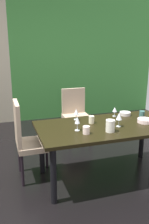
# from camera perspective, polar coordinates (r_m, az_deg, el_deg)

# --- Properties ---
(ground_plane) EXTENTS (5.90, 5.74, 0.02)m
(ground_plane) POSITION_cam_1_polar(r_m,az_deg,el_deg) (3.29, -2.13, -16.42)
(ground_plane) COLOR black
(garden_window_panel) EXTENTS (3.37, 0.10, 2.88)m
(garden_window_panel) POSITION_cam_1_polar(r_m,az_deg,el_deg) (5.85, 2.44, 13.09)
(garden_window_panel) COLOR #3F8D3E
(garden_window_panel) RESTS_ON ground_plane
(dining_table) EXTENTS (1.75, 0.91, 0.72)m
(dining_table) POSITION_cam_1_polar(r_m,az_deg,el_deg) (3.21, 7.20, -4.42)
(dining_table) COLOR black
(dining_table) RESTS_ON ground_plane
(chair_left_far) EXTENTS (0.45, 0.44, 1.04)m
(chair_left_far) POSITION_cam_1_polar(r_m,az_deg,el_deg) (3.24, -10.71, -5.79)
(chair_left_far) COLOR tan
(chair_left_far) RESTS_ON ground_plane
(chair_head_far) EXTENTS (0.44, 0.45, 0.94)m
(chair_head_far) POSITION_cam_1_polar(r_m,az_deg,el_deg) (4.37, 0.22, -0.14)
(chair_head_far) COLOR tan
(chair_head_far) RESTS_ON ground_plane
(wine_glass_front) EXTENTS (0.07, 0.07, 0.18)m
(wine_glass_front) POSITION_cam_1_polar(r_m,az_deg,el_deg) (3.12, 10.15, -1.04)
(wine_glass_front) COLOR silver
(wine_glass_front) RESTS_ON dining_table
(wine_glass_near_window) EXTENTS (0.07, 0.07, 0.15)m
(wine_glass_near_window) POSITION_cam_1_polar(r_m,az_deg,el_deg) (3.34, 0.39, -0.04)
(wine_glass_near_window) COLOR silver
(wine_glass_near_window) RESTS_ON dining_table
(wine_glass_corner) EXTENTS (0.06, 0.06, 0.13)m
(wine_glass_corner) POSITION_cam_1_polar(r_m,az_deg,el_deg) (3.54, 9.17, 0.51)
(wine_glass_corner) COLOR silver
(wine_glass_corner) RESTS_ON dining_table
(wine_glass_right) EXTENTS (0.06, 0.06, 0.17)m
(wine_glass_right) POSITION_cam_1_polar(r_m,az_deg,el_deg) (2.94, 0.65, -1.99)
(wine_glass_right) COLOR silver
(wine_glass_right) RESTS_ON dining_table
(serving_bowl_east) EXTENTS (0.16, 0.16, 0.05)m
(serving_bowl_east) POSITION_cam_1_polar(r_m,az_deg,el_deg) (3.64, 11.50, -0.36)
(serving_bowl_east) COLOR silver
(serving_bowl_east) RESTS_ON dining_table
(serving_bowl_left) EXTENTS (0.19, 0.19, 0.05)m
(serving_bowl_left) POSITION_cam_1_polar(r_m,az_deg,el_deg) (3.38, 15.79, -1.93)
(serving_bowl_left) COLOR #F5D9D4
(serving_bowl_left) RESTS_ON dining_table
(cup_near_shelf) EXTENTS (0.07, 0.07, 0.10)m
(cup_near_shelf) POSITION_cam_1_polar(r_m,az_deg,el_deg) (3.22, 3.91, -1.75)
(cup_near_shelf) COLOR beige
(cup_near_shelf) RESTS_ON dining_table
(cup_south) EXTENTS (0.08, 0.08, 0.09)m
(cup_south) POSITION_cam_1_polar(r_m,az_deg,el_deg) (3.59, 15.17, -0.47)
(cup_south) COLOR #396562
(cup_south) RESTS_ON dining_table
(cup_rear) EXTENTS (0.08, 0.08, 0.09)m
(cup_rear) POSITION_cam_1_polar(r_m,az_deg,el_deg) (2.87, 2.69, -4.14)
(cup_rear) COLOR #FDE1D3
(cup_rear) RESTS_ON dining_table
(pitcher_west) EXTENTS (0.12, 0.11, 0.14)m
(pitcher_west) POSITION_cam_1_polar(r_m,az_deg,el_deg) (2.95, 8.19, -3.13)
(pitcher_west) COLOR white
(pitcher_west) RESTS_ON dining_table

